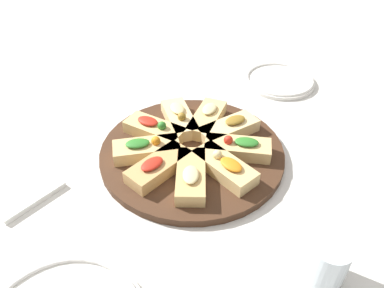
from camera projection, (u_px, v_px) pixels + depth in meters
name	position (u px, v px, depth m)	size (l,w,h in m)	color
ground_plane	(192.00, 155.00, 0.81)	(3.00, 3.00, 0.00)	silver
serving_board	(192.00, 152.00, 0.81)	(0.39, 0.39, 0.02)	#422819
focaccia_slice_0	(146.00, 149.00, 0.78)	(0.14, 0.13, 0.04)	#DBB775
focaccia_slice_1	(159.00, 166.00, 0.74)	(0.14, 0.06, 0.04)	tan
focaccia_slice_2	(191.00, 176.00, 0.72)	(0.14, 0.13, 0.04)	tan
focaccia_slice_3	(224.00, 167.00, 0.74)	(0.08, 0.14, 0.04)	#DBB775
focaccia_slice_4	(238.00, 148.00, 0.78)	(0.12, 0.15, 0.04)	#DBB775
focaccia_slice_5	(229.00, 129.00, 0.83)	(0.15, 0.09, 0.04)	#E5C689
focaccia_slice_6	(207.00, 119.00, 0.86)	(0.15, 0.10, 0.04)	#DBB775
focaccia_slice_7	(179.00, 118.00, 0.86)	(0.12, 0.14, 0.04)	#E5C689
focaccia_slice_8	(154.00, 129.00, 0.83)	(0.08, 0.14, 0.04)	#DBB775
plate_left	(279.00, 80.00, 1.05)	(0.20, 0.20, 0.02)	white
water_glass	(328.00, 262.00, 0.56)	(0.06, 0.06, 0.08)	silver
napkin_stack	(22.00, 190.00, 0.73)	(0.13, 0.11, 0.01)	white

